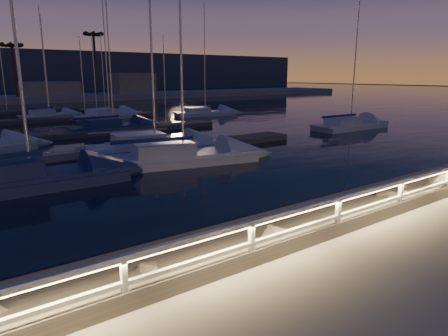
{
  "coord_description": "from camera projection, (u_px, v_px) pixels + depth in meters",
  "views": [
    {
      "loc": [
        -10.39,
        -6.38,
        4.2
      ],
      "look_at": [
        -2.86,
        4.0,
        1.19
      ],
      "focal_mm": 32.0,
      "sensor_mm": 36.0,
      "label": 1
    }
  ],
  "objects": [
    {
      "name": "sailboat_f",
      "position": [
        152.0,
        145.0,
        25.08
      ],
      "size": [
        8.57,
        3.67,
        14.15
      ],
      "rotation": [
        0.0,
        0.0,
        -0.15
      ],
      "color": "silver",
      "rests_on": "ground"
    },
    {
      "name": "sailboat_b",
      "position": [
        25.0,
        178.0,
        17.08
      ],
      "size": [
        8.66,
        2.84,
        14.62
      ],
      "rotation": [
        0.0,
        0.0,
        -0.02
      ],
      "color": "navy",
      "rests_on": "ground"
    },
    {
      "name": "guard_rail",
      "position": [
        381.0,
        194.0,
        11.71
      ],
      "size": [
        44.11,
        0.12,
        1.06
      ],
      "color": "silver",
      "rests_on": "ground"
    },
    {
      "name": "riprap",
      "position": [
        176.0,
        267.0,
        9.24
      ],
      "size": [
        28.76,
        2.76,
        1.29
      ],
      "color": "#666057",
      "rests_on": "ground"
    },
    {
      "name": "sailboat_l",
      "position": [
        204.0,
        112.0,
        47.68
      ],
      "size": [
        7.91,
        3.76,
        12.9
      ],
      "rotation": [
        0.0,
        0.0,
        -0.21
      ],
      "color": "silver",
      "rests_on": "ground"
    },
    {
      "name": "sailboat_d",
      "position": [
        349.0,
        124.0,
        35.9
      ],
      "size": [
        8.35,
        2.72,
        13.99
      ],
      "rotation": [
        0.0,
        0.0,
        -0.02
      ],
      "color": "silver",
      "rests_on": "ground"
    },
    {
      "name": "ground",
      "position": [
        380.0,
        219.0,
        11.92
      ],
      "size": [
        400.0,
        400.0,
        0.0
      ],
      "primitive_type": "plane",
      "color": "gray",
      "rests_on": "ground"
    },
    {
      "name": "far_shore",
      "position": [
        3.0,
        97.0,
        70.14
      ],
      "size": [
        160.0,
        14.0,
        5.2
      ],
      "color": "gray",
      "rests_on": "ground"
    },
    {
      "name": "floating_docks",
      "position": [
        71.0,
        125.0,
        37.63
      ],
      "size": [
        22.0,
        36.0,
        0.4
      ],
      "color": "#5D554D",
      "rests_on": "ground"
    },
    {
      "name": "sailboat_g",
      "position": [
        111.0,
        126.0,
        34.56
      ],
      "size": [
        7.8,
        2.69,
        13.04
      ],
      "rotation": [
        0.0,
        0.0,
        0.04
      ],
      "color": "navy",
      "rests_on": "ground"
    },
    {
      "name": "palm_center",
      "position": [
        12.0,
        47.0,
        68.59
      ],
      "size": [
        3.0,
        3.0,
        9.7
      ],
      "color": "#493222",
      "rests_on": "ground"
    },
    {
      "name": "sailboat_k",
      "position": [
        108.0,
        115.0,
        44.29
      ],
      "size": [
        8.21,
        4.91,
        13.49
      ],
      "rotation": [
        0.0,
        0.0,
        0.36
      ],
      "color": "silver",
      "rests_on": "ground"
    },
    {
      "name": "harbor_water",
      "position": [
        76.0,
        132.0,
        36.75
      ],
      "size": [
        400.0,
        440.0,
        0.6
      ],
      "color": "black",
      "rests_on": "ground"
    },
    {
      "name": "sailboat_j",
      "position": [
        48.0,
        115.0,
        44.65
      ],
      "size": [
        6.75,
        3.29,
        11.09
      ],
      "rotation": [
        0.0,
        0.0,
        0.22
      ],
      "color": "silver",
      "rests_on": "ground"
    },
    {
      "name": "palm_right",
      "position": [
        94.0,
        37.0,
        75.29
      ],
      "size": [
        3.0,
        3.0,
        12.2
      ],
      "color": "#493222",
      "rests_on": "ground"
    },
    {
      "name": "sailboat_c",
      "position": [
        179.0,
        156.0,
        21.92
      ],
      "size": [
        8.96,
        4.27,
        14.66
      ],
      "rotation": [
        0.0,
        0.0,
        -0.21
      ],
      "color": "silver",
      "rests_on": "ground"
    }
  ]
}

